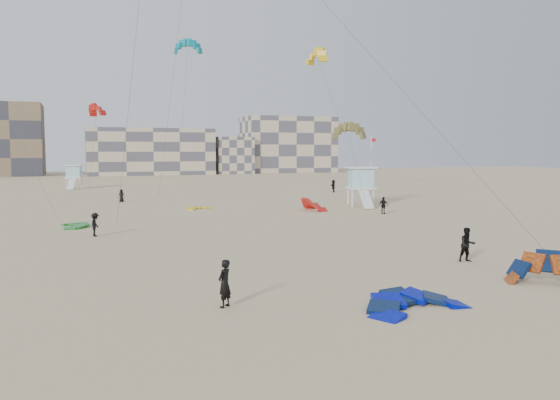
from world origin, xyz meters
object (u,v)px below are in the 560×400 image
object	(u,v)px
lifeguard_tower_near	(361,186)
kite_ground_blue	(414,309)
kitesurfer_main	(225,283)
kite_ground_orange	(546,285)

from	to	relation	value
lifeguard_tower_near	kite_ground_blue	bearing A→B (deg)	-99.55
kite_ground_blue	lifeguard_tower_near	bearing A→B (deg)	54.73
kitesurfer_main	kite_ground_blue	bearing A→B (deg)	115.20
kite_ground_blue	lifeguard_tower_near	size ratio (longest dim) A/B	0.64
kitesurfer_main	lifeguard_tower_near	world-z (taller)	lifeguard_tower_near
kite_ground_orange	kitesurfer_main	world-z (taller)	kitesurfer_main
kite_ground_blue	kitesurfer_main	world-z (taller)	kitesurfer_main
kite_ground_blue	kite_ground_orange	xyz separation A→B (m)	(7.80, 1.10, 0.00)
kite_ground_blue	kitesurfer_main	distance (m)	7.41
kite_ground_orange	lifeguard_tower_near	world-z (taller)	lifeguard_tower_near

